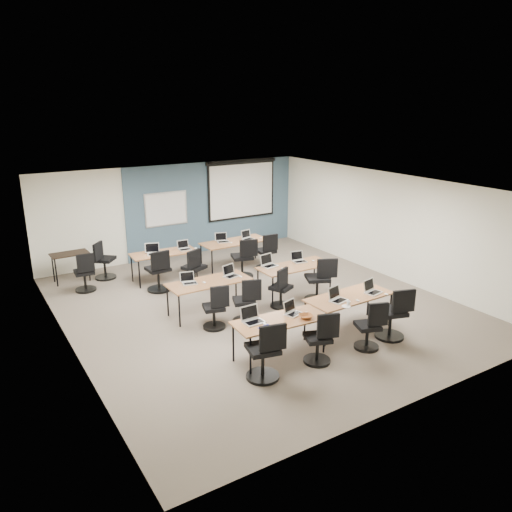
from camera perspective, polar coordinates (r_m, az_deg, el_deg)
floor at (r=11.33m, az=0.02°, el=-5.64°), size 8.00×9.00×0.02m
ceiling at (r=10.57m, az=0.02°, el=7.96°), size 8.00×9.00×0.02m
wall_back at (r=14.77m, az=-9.24°, el=5.11°), size 8.00×0.04×2.70m
wall_front at (r=7.66m, az=18.19°, el=-7.23°), size 8.00×0.04×2.70m
wall_left at (r=9.50m, az=-20.98°, el=-2.72°), size 0.04×9.00×2.70m
wall_right at (r=13.35m, az=14.82°, el=3.45°), size 0.04×9.00×2.70m
blue_accent_panel at (r=15.26m, az=-4.85°, el=5.66°), size 5.50×0.04×2.70m
whiteboard at (r=14.58m, az=-10.23°, el=5.30°), size 1.28×0.03×0.98m
projector_screen at (r=15.55m, az=-1.64°, el=7.94°), size 2.40×0.10×1.82m
training_table_front_left at (r=8.89m, az=2.74°, el=-7.55°), size 1.69×0.70×0.73m
training_table_front_right at (r=10.08m, az=10.60°, el=-4.74°), size 1.81×0.75×0.73m
training_table_mid_left at (r=10.73m, az=-5.39°, el=-3.12°), size 1.79×0.75×0.73m
training_table_mid_right at (r=11.73m, az=4.48°, el=-1.30°), size 1.78×0.74×0.73m
training_table_back_left at (r=12.91m, az=-10.48°, el=0.20°), size 1.66×0.69×0.73m
training_table_back_right at (r=13.72m, az=-2.45°, el=1.53°), size 1.86×0.78×0.73m
laptop_0 at (r=8.75m, az=-0.43°, el=-7.12°), size 0.36×0.31×0.27m
mouse_0 at (r=8.67m, az=1.03°, el=-7.77°), size 0.08×0.10×0.03m
task_chair_0 at (r=8.32m, az=1.05°, el=-11.32°), size 0.56×0.56×1.04m
laptop_1 at (r=9.10m, az=4.15°, el=-6.24°), size 0.31×0.26×0.23m
mouse_1 at (r=9.15m, az=5.85°, el=-6.46°), size 0.08×0.10×0.03m
task_chair_1 at (r=8.88m, az=7.34°, el=-9.74°), size 0.51×0.49×0.97m
laptop_2 at (r=9.78m, az=9.25°, el=-4.68°), size 0.34×0.29×0.26m
mouse_2 at (r=9.83m, az=11.56°, el=-5.02°), size 0.07×0.10×0.03m
task_chair_2 at (r=9.52m, az=12.90°, el=-8.20°), size 0.49×0.47×0.95m
laptop_3 at (r=10.31m, az=13.11°, el=-3.75°), size 0.34×0.29×0.26m
mouse_3 at (r=10.27m, az=14.66°, el=-4.25°), size 0.07×0.10×0.03m
task_chair_3 at (r=10.02m, az=15.44°, el=-6.79°), size 0.58×0.57×1.04m
laptop_4 at (r=10.63m, az=-7.70°, el=-2.80°), size 0.31×0.26×0.23m
mouse_4 at (r=10.63m, az=-5.93°, el=-3.02°), size 0.08×0.10×0.03m
task_chair_4 at (r=10.10m, az=-4.64°, el=-6.25°), size 0.47×0.46×0.95m
laptop_5 at (r=10.97m, az=-2.94°, el=-2.00°), size 0.33×0.28×0.25m
mouse_5 at (r=10.91m, az=-1.75°, el=-2.37°), size 0.08×0.11×0.03m
task_chair_5 at (r=10.32m, az=-1.13°, el=-5.59°), size 0.52×0.49×0.97m
laptop_6 at (r=11.63m, az=1.44°, el=-0.83°), size 0.36×0.30×0.27m
mouse_6 at (r=11.46m, az=3.07°, el=-1.43°), size 0.07×0.10×0.03m
task_chair_6 at (r=11.07m, az=2.90°, el=-4.02°), size 0.51×0.47×0.96m
laptop_7 at (r=11.98m, az=4.91°, el=-0.36°), size 0.32×0.27×0.24m
mouse_7 at (r=12.06m, az=6.56°, el=-0.54°), size 0.08×0.10×0.03m
task_chair_7 at (r=11.49m, az=7.26°, el=-3.10°), size 0.62×0.58×1.05m
laptop_8 at (r=12.78m, az=-11.62°, el=0.50°), size 0.36×0.31×0.27m
mouse_8 at (r=12.66m, az=-10.34°, el=0.15°), size 0.07×0.10×0.03m
task_chair_8 at (r=12.23m, az=-11.03°, el=-2.02°), size 0.57×0.57×1.05m
laptop_9 at (r=13.05m, az=-8.20°, el=0.99°), size 0.31×0.26×0.24m
mouse_9 at (r=13.10m, az=-6.91°, el=0.89°), size 0.07×0.10×0.03m
task_chair_9 at (r=12.31m, az=-7.06°, el=-1.77°), size 0.57×0.54×1.01m
laptop_10 at (r=13.65m, az=-3.86°, el=1.87°), size 0.32×0.28×0.25m
mouse_10 at (r=13.53m, az=-2.84°, el=1.53°), size 0.06×0.09×0.03m
task_chair_10 at (r=12.93m, az=-1.41°, el=-0.61°), size 0.59×0.58×1.05m
laptop_11 at (r=13.90m, az=-0.99°, el=2.19°), size 0.32×0.27×0.24m
mouse_11 at (r=14.00m, az=0.54°, el=2.10°), size 0.06×0.09×0.03m
task_chair_11 at (r=13.56m, az=1.22°, el=0.17°), size 0.54×0.54×1.01m
blue_mousepad at (r=8.55m, az=1.23°, el=-8.21°), size 0.28×0.25×0.01m
snack_bowl at (r=8.95m, az=5.71°, el=-6.87°), size 0.35×0.35×0.07m
snack_plate at (r=9.54m, az=10.26°, el=-5.69°), size 0.17×0.17×0.01m
coffee_cup at (r=9.59m, az=10.52°, el=-5.33°), size 0.07×0.07×0.06m
utility_table at (r=13.43m, az=-20.51°, el=-0.08°), size 0.91×0.51×0.75m
spare_chair_a at (r=13.41m, az=-17.06°, el=-0.81°), size 0.65×0.54×1.02m
spare_chair_b at (r=12.68m, az=-18.95°, el=-2.12°), size 0.50×0.50×0.98m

